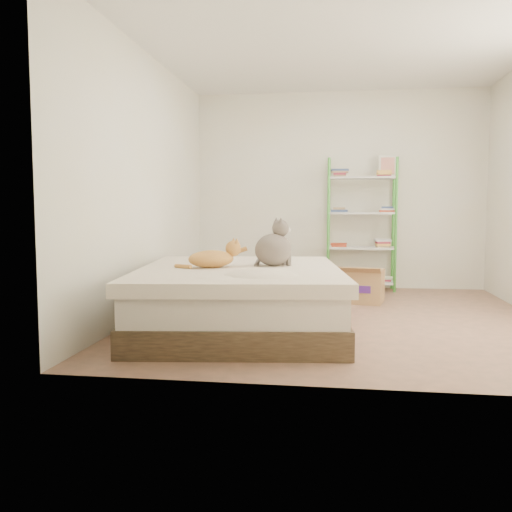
% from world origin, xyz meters
% --- Properties ---
extents(room, '(3.81, 4.21, 2.61)m').
position_xyz_m(room, '(0.00, 0.00, 1.30)').
color(room, '#A5745C').
rests_on(room, ground).
extents(bed, '(1.96, 2.34, 0.55)m').
position_xyz_m(bed, '(-0.86, -0.63, 0.27)').
color(bed, brown).
rests_on(bed, ground).
extents(orange_cat, '(0.54, 0.46, 0.19)m').
position_xyz_m(orange_cat, '(-1.10, -0.71, 0.64)').
color(orange_cat, '#EBA450').
rests_on(orange_cat, bed).
extents(grey_cat, '(0.47, 0.45, 0.42)m').
position_xyz_m(grey_cat, '(-0.58, -0.48, 0.75)').
color(grey_cat, '#716558').
rests_on(grey_cat, bed).
extents(shelf_unit, '(0.88, 0.36, 1.74)m').
position_xyz_m(shelf_unit, '(0.31, 1.88, 0.83)').
color(shelf_unit, green).
rests_on(shelf_unit, ground).
extents(cardboard_box, '(0.60, 0.59, 0.43)m').
position_xyz_m(cardboard_box, '(0.24, 0.92, 0.19)').
color(cardboard_box, '#AD824E').
rests_on(cardboard_box, ground).
extents(white_bin, '(0.32, 0.28, 0.34)m').
position_xyz_m(white_bin, '(-1.58, 1.85, 0.17)').
color(white_bin, white).
rests_on(white_bin, ground).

